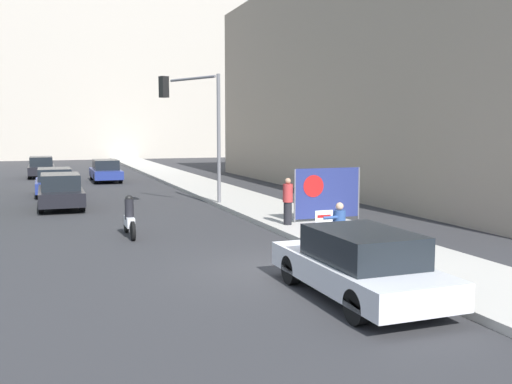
{
  "coord_description": "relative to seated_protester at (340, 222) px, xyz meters",
  "views": [
    {
      "loc": [
        -5.31,
        -12.48,
        3.4
      ],
      "look_at": [
        0.54,
        3.3,
        1.55
      ],
      "focal_mm": 40.0,
      "sensor_mm": 36.0,
      "label": 1
    }
  ],
  "objects": [
    {
      "name": "ground_plane",
      "position": [
        -2.39,
        -1.5,
        -0.81
      ],
      "size": [
        160.0,
        160.0,
        0.0
      ],
      "primitive_type": "plane",
      "color": "#303033"
    },
    {
      "name": "sidewalk_curb",
      "position": [
        0.94,
        13.5,
        -0.72
      ],
      "size": [
        3.17,
        90.0,
        0.18
      ],
      "primitive_type": "cube",
      "color": "#B7B2A8",
      "rests_on": "ground_plane"
    },
    {
      "name": "building_backdrop_far",
      "position": [
        -4.39,
        59.45,
        17.15
      ],
      "size": [
        52.0,
        12.0,
        35.93
      ],
      "color": "#BCB2A3",
      "rests_on": "ground_plane"
    },
    {
      "name": "building_backdrop_right",
      "position": [
        10.96,
        13.94,
        5.36
      ],
      "size": [
        10.0,
        32.0,
        12.34
      ],
      "color": "gray",
      "rests_on": "ground_plane"
    },
    {
      "name": "seated_protester",
      "position": [
        0.0,
        0.0,
        0.0
      ],
      "size": [
        1.0,
        0.77,
        1.19
      ],
      "rotation": [
        0.0,
        0.0,
        -0.18
      ],
      "color": "#474C56",
      "rests_on": "sidewalk_curb"
    },
    {
      "name": "jogger_on_sidewalk",
      "position": [
        -0.01,
        3.65,
        0.17
      ],
      "size": [
        0.34,
        0.34,
        1.6
      ],
      "rotation": [
        0.0,
        0.0,
        2.76
      ],
      "color": "black",
      "rests_on": "sidewalk_curb"
    },
    {
      "name": "protest_banner",
      "position": [
        1.64,
        3.96,
        0.36
      ],
      "size": [
        2.6,
        0.06,
        1.88
      ],
      "color": "slate",
      "rests_on": "sidewalk_curb"
    },
    {
      "name": "traffic_light_pole",
      "position": [
        -1.5,
        9.7,
        3.18
      ],
      "size": [
        2.91,
        2.68,
        5.64
      ],
      "color": "slate",
      "rests_on": "sidewalk_curb"
    },
    {
      "name": "parked_car_curbside",
      "position": [
        -1.85,
        -4.17,
        -0.1
      ],
      "size": [
        1.89,
        4.56,
        1.41
      ],
      "color": "silver",
      "rests_on": "ground_plane"
    },
    {
      "name": "car_on_road_nearest",
      "position": [
        -7.11,
        11.99,
        -0.06
      ],
      "size": [
        1.82,
        4.59,
        1.51
      ],
      "color": "black",
      "rests_on": "ground_plane"
    },
    {
      "name": "car_on_road_midblock",
      "position": [
        -7.27,
        17.29,
        -0.1
      ],
      "size": [
        1.87,
        4.32,
        1.42
      ],
      "color": "navy",
      "rests_on": "ground_plane"
    },
    {
      "name": "car_on_road_distant",
      "position": [
        -3.98,
        24.48,
        -0.09
      ],
      "size": [
        1.76,
        4.78,
        1.45
      ],
      "color": "navy",
      "rests_on": "ground_plane"
    },
    {
      "name": "car_on_road_far_lane",
      "position": [
        -7.95,
        29.5,
        -0.07
      ],
      "size": [
        1.75,
        4.68,
        1.49
      ],
      "color": "black",
      "rests_on": "ground_plane"
    },
    {
      "name": "motorcycle_on_road",
      "position": [
        -5.25,
        4.26,
        -0.24
      ],
      "size": [
        0.28,
        2.11,
        1.35
      ],
      "color": "silver",
      "rests_on": "ground_plane"
    }
  ]
}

